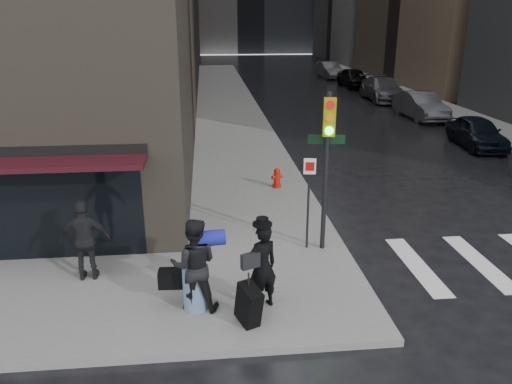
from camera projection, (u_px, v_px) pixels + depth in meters
ground at (279, 295)px, 10.74m from camera, size 140.00×140.00×0.00m
sidewalk_left at (225, 98)px, 36.05m from camera, size 4.00×50.00×0.15m
sidewalk_right at (405, 95)px, 37.33m from camera, size 3.00×50.00×0.15m
man_overcoat at (259, 273)px, 9.68m from camera, size 0.97×1.29×1.96m
man_jeans at (194, 265)px, 9.69m from camera, size 1.36×0.78×1.92m
man_greycoat at (85, 240)px, 10.84m from camera, size 1.10×0.50×1.85m
traffic_light at (326, 152)px, 11.69m from camera, size 0.97×0.50×3.90m
fire_hydrant at (277, 179)px, 16.97m from camera, size 0.39×0.30×0.68m
parked_car_1 at (477, 132)px, 22.66m from camera, size 2.01×4.20×1.39m
parked_car_2 at (421, 106)px, 28.99m from camera, size 1.78×4.69×1.53m
parked_car_3 at (383, 89)px, 35.32m from camera, size 2.44×5.61×1.61m
parked_car_4 at (354, 78)px, 41.65m from camera, size 2.03×4.72×1.59m
parked_car_5 at (329, 70)px, 47.95m from camera, size 1.91×4.78×1.55m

